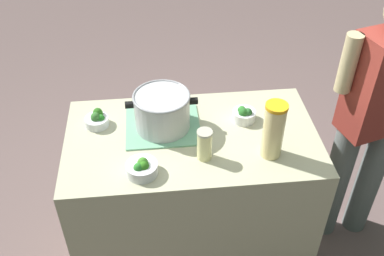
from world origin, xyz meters
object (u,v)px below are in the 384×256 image
Objects in this scene: lemonade_pitcher at (273,130)px; mason_jar at (204,145)px; cooking_pot at (162,110)px; person_cook at (372,120)px; broccoli_bowl_front at (244,115)px; broccoli_bowl_back at (97,120)px; broccoli_bowl_center at (142,168)px.

mason_jar is at bearing 178.68° from lemonade_pitcher.
cooking_pot is 1.11m from person_cook.
cooking_pot reaches higher than broccoli_bowl_front.
mason_jar is at bearing -29.99° from broccoli_bowl_back.
lemonade_pitcher is at bearing -26.79° from cooking_pot.
broccoli_bowl_front is (0.40, 0.01, -0.07)m from cooking_pot.
broccoli_bowl_back reaches higher than broccoli_bowl_center.
broccoli_bowl_back is at bearing 171.00° from cooking_pot.
broccoli_bowl_back is at bearing 159.88° from lemonade_pitcher.
person_cook is at bearing 24.53° from lemonade_pitcher.
broccoli_bowl_front is at bearing -2.95° from broccoli_bowl_back.
person_cook is (1.09, 0.05, -0.18)m from cooking_pot.
broccoli_bowl_center is (-0.28, -0.07, -0.04)m from mason_jar.
broccoli_bowl_back is at bearing 120.63° from broccoli_bowl_center.
person_cook is at bearing 2.76° from broccoli_bowl_front.
person_cook is at bearing -0.13° from broccoli_bowl_back.
mason_jar is at bearing 14.76° from broccoli_bowl_center.
cooking_pot reaches higher than mason_jar.
lemonade_pitcher is at bearing -73.84° from broccoli_bowl_front.
cooking_pot is 0.33m from broccoli_bowl_center.
person_cook reaches higher than broccoli_bowl_back.
cooking_pot is 0.32m from broccoli_bowl_back.
lemonade_pitcher reaches higher than broccoli_bowl_center.
person_cook is (0.92, 0.28, -0.16)m from mason_jar.
lemonade_pitcher is 0.84m from broccoli_bowl_back.
person_cook is (1.41, -0.00, -0.11)m from broccoli_bowl_back.
broccoli_bowl_back is at bearing 177.05° from broccoli_bowl_front.
broccoli_bowl_back is 0.07× the size of person_cook.
person_cook is at bearing 16.30° from broccoli_bowl_center.
person_cook reaches higher than broccoli_bowl_center.
broccoli_bowl_front is at bearing -177.24° from person_cook.
broccoli_bowl_front is (0.23, 0.24, -0.04)m from mason_jar.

